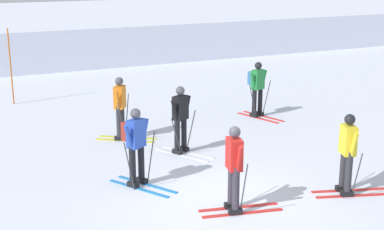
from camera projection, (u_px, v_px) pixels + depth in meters
The scene contains 9 objects.
ground_plane at pixel (223, 203), 11.02m from camera, with size 120.00×120.00×0.00m, color silver.
far_snow_ridge at pixel (37, 39), 27.81m from camera, with size 80.00×9.33×1.81m, color silver.
skier_red at pixel (234, 167), 10.43m from camera, with size 1.64×0.98×1.71m.
skier_yellow at pixel (348, 152), 11.24m from camera, with size 1.63×0.96×1.71m.
skier_orange at pixel (120, 106), 14.78m from camera, with size 1.52×1.22×1.71m.
skier_black at pixel (181, 118), 13.70m from camera, with size 1.09×1.58×1.71m.
skier_blue at pixel (136, 143), 11.67m from camera, with size 1.11×1.57×1.71m.
skier_green at pixel (257, 86), 16.99m from camera, with size 0.96×1.64×1.71m.
trail_marker_pole at pixel (11, 67), 18.40m from camera, with size 0.04×0.04×2.54m, color #C65614.
Camera 1 is at (-4.91, -8.91, 4.63)m, focal length 51.94 mm.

